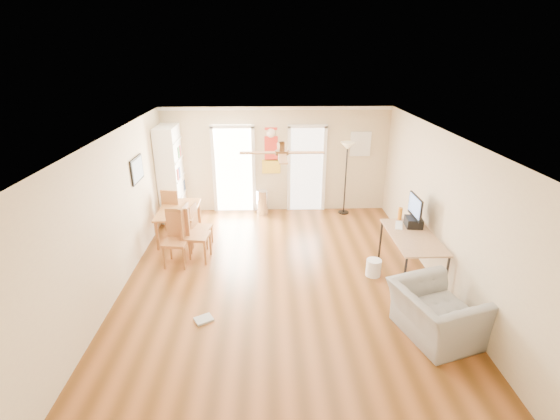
{
  "coord_description": "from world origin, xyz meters",
  "views": [
    {
      "loc": [
        -0.21,
        -6.12,
        3.87
      ],
      "look_at": [
        0.0,
        0.6,
        1.15
      ],
      "focal_mm": 25.78,
      "sensor_mm": 36.0,
      "label": 1
    }
  ],
  "objects_px": {
    "bookshelf": "(171,173)",
    "torchiere_lamp": "(346,179)",
    "dining_chair_far": "(174,209)",
    "computer_desk": "(410,256)",
    "dining_chair_right_b": "(196,233)",
    "armchair": "(436,313)",
    "trash_can": "(262,202)",
    "printer": "(413,222)",
    "wastebasket_a": "(374,268)",
    "dining_chair_near": "(176,239)",
    "dining_chair_right_a": "(201,226)",
    "dining_table": "(179,223)"
  },
  "relations": [
    {
      "from": "bookshelf",
      "to": "torchiere_lamp",
      "type": "xyz_separation_m",
      "value": [
        4.19,
        0.09,
        -0.22
      ]
    },
    {
      "from": "dining_chair_far",
      "to": "computer_desk",
      "type": "height_order",
      "value": "dining_chair_far"
    },
    {
      "from": "dining_chair_right_b",
      "to": "armchair",
      "type": "height_order",
      "value": "dining_chair_right_b"
    },
    {
      "from": "dining_chair_far",
      "to": "trash_can",
      "type": "relative_size",
      "value": 1.56
    },
    {
      "from": "dining_chair_right_b",
      "to": "armchair",
      "type": "distance_m",
      "value": 4.45
    },
    {
      "from": "torchiere_lamp",
      "to": "printer",
      "type": "height_order",
      "value": "torchiere_lamp"
    },
    {
      "from": "wastebasket_a",
      "to": "armchair",
      "type": "height_order",
      "value": "armchair"
    },
    {
      "from": "dining_chair_near",
      "to": "torchiere_lamp",
      "type": "height_order",
      "value": "torchiere_lamp"
    },
    {
      "from": "dining_chair_right_a",
      "to": "trash_can",
      "type": "xyz_separation_m",
      "value": [
        1.24,
        1.68,
        -0.14
      ]
    },
    {
      "from": "armchair",
      "to": "dining_chair_right_b",
      "type": "bearing_deg",
      "value": 40.32
    },
    {
      "from": "dining_table",
      "to": "trash_can",
      "type": "xyz_separation_m",
      "value": [
        1.79,
        1.25,
        -0.02
      ]
    },
    {
      "from": "dining_chair_right_b",
      "to": "wastebasket_a",
      "type": "relative_size",
      "value": 3.56
    },
    {
      "from": "dining_chair_near",
      "to": "torchiere_lamp",
      "type": "bearing_deg",
      "value": 40.6
    },
    {
      "from": "dining_table",
      "to": "dining_chair_right_b",
      "type": "bearing_deg",
      "value": -61.76
    },
    {
      "from": "torchiere_lamp",
      "to": "printer",
      "type": "bearing_deg",
      "value": -74.05
    },
    {
      "from": "dining_table",
      "to": "trash_can",
      "type": "distance_m",
      "value": 2.19
    },
    {
      "from": "bookshelf",
      "to": "computer_desk",
      "type": "relative_size",
      "value": 1.46
    },
    {
      "from": "dining_table",
      "to": "computer_desk",
      "type": "height_order",
      "value": "computer_desk"
    },
    {
      "from": "dining_chair_near",
      "to": "trash_can",
      "type": "bearing_deg",
      "value": 63.36
    },
    {
      "from": "torchiere_lamp",
      "to": "armchair",
      "type": "height_order",
      "value": "torchiere_lamp"
    },
    {
      "from": "trash_can",
      "to": "printer",
      "type": "height_order",
      "value": "printer"
    },
    {
      "from": "dining_chair_near",
      "to": "dining_chair_far",
      "type": "height_order",
      "value": "dining_chair_near"
    },
    {
      "from": "dining_chair_right_a",
      "to": "dining_chair_near",
      "type": "height_order",
      "value": "dining_chair_near"
    },
    {
      "from": "dining_chair_right_a",
      "to": "armchair",
      "type": "height_order",
      "value": "dining_chair_right_a"
    },
    {
      "from": "torchiere_lamp",
      "to": "dining_chair_right_b",
      "type": "bearing_deg",
      "value": -145.13
    },
    {
      "from": "armchair",
      "to": "dining_chair_right_a",
      "type": "bearing_deg",
      "value": 34.29
    },
    {
      "from": "dining_table",
      "to": "armchair",
      "type": "xyz_separation_m",
      "value": [
        4.3,
        -3.41,
        0.05
      ]
    },
    {
      "from": "torchiere_lamp",
      "to": "armchair",
      "type": "xyz_separation_m",
      "value": [
        0.46,
        -4.67,
        -0.52
      ]
    },
    {
      "from": "armchair",
      "to": "wastebasket_a",
      "type": "bearing_deg",
      "value": -1.85
    },
    {
      "from": "dining_chair_right_b",
      "to": "computer_desk",
      "type": "xyz_separation_m",
      "value": [
        3.92,
        -0.78,
        -0.15
      ]
    },
    {
      "from": "bookshelf",
      "to": "dining_table",
      "type": "xyz_separation_m",
      "value": [
        0.36,
        -1.17,
        -0.79
      ]
    },
    {
      "from": "trash_can",
      "to": "computer_desk",
      "type": "distance_m",
      "value": 4.06
    },
    {
      "from": "dining_chair_right_a",
      "to": "computer_desk",
      "type": "bearing_deg",
      "value": -97.01
    },
    {
      "from": "dining_chair_right_b",
      "to": "dining_chair_far",
      "type": "height_order",
      "value": "dining_chair_right_b"
    },
    {
      "from": "bookshelf",
      "to": "dining_table",
      "type": "bearing_deg",
      "value": -58.66
    },
    {
      "from": "wastebasket_a",
      "to": "bookshelf",
      "type": "bearing_deg",
      "value": 145.22
    },
    {
      "from": "wastebasket_a",
      "to": "armchair",
      "type": "xyz_separation_m",
      "value": [
        0.46,
        -1.66,
        0.22
      ]
    },
    {
      "from": "dining_chair_right_a",
      "to": "trash_can",
      "type": "height_order",
      "value": "dining_chair_right_a"
    },
    {
      "from": "printer",
      "to": "armchair",
      "type": "bearing_deg",
      "value": -93.23
    },
    {
      "from": "dining_chair_far",
      "to": "armchair",
      "type": "distance_m",
      "value": 5.93
    },
    {
      "from": "dining_chair_right_b",
      "to": "computer_desk",
      "type": "distance_m",
      "value": 4.0
    },
    {
      "from": "dining_chair_right_b",
      "to": "torchiere_lamp",
      "type": "height_order",
      "value": "torchiere_lamp"
    },
    {
      "from": "armchair",
      "to": "trash_can",
      "type": "bearing_deg",
      "value": 11.01
    },
    {
      "from": "dining_chair_right_b",
      "to": "armchair",
      "type": "xyz_separation_m",
      "value": [
        3.75,
        -2.38,
        -0.18
      ]
    },
    {
      "from": "printer",
      "to": "wastebasket_a",
      "type": "height_order",
      "value": "printer"
    },
    {
      "from": "dining_chair_far",
      "to": "dining_chair_right_b",
      "type": "bearing_deg",
      "value": 128.81
    },
    {
      "from": "dining_table",
      "to": "dining_chair_right_a",
      "type": "relative_size",
      "value": 1.47
    },
    {
      "from": "dining_chair_right_b",
      "to": "wastebasket_a",
      "type": "xyz_separation_m",
      "value": [
        3.29,
        -0.72,
        -0.4
      ]
    },
    {
      "from": "dining_chair_far",
      "to": "printer",
      "type": "distance_m",
      "value": 5.16
    },
    {
      "from": "trash_can",
      "to": "bookshelf",
      "type": "bearing_deg",
      "value": -177.82
    }
  ]
}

